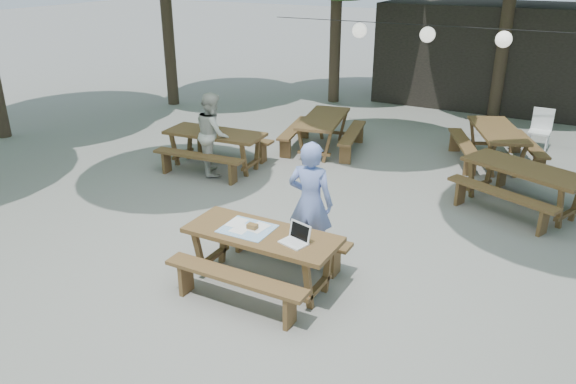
{
  "coord_description": "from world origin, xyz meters",
  "views": [
    {
      "loc": [
        3.12,
        -6.65,
        3.99
      ],
      "look_at": [
        -0.19,
        -0.5,
        1.05
      ],
      "focal_mm": 35.0,
      "sensor_mm": 36.0,
      "label": 1
    }
  ],
  "objects_px": {
    "picnic_table_nw": "(216,149)",
    "woman": "(310,203)",
    "second_person": "(213,134)",
    "plastic_chair": "(539,138)",
    "main_picnic_table": "(262,257)"
  },
  "relations": [
    {
      "from": "second_person",
      "to": "main_picnic_table",
      "type": "bearing_deg",
      "value": -175.9
    },
    {
      "from": "second_person",
      "to": "plastic_chair",
      "type": "relative_size",
      "value": 1.79
    },
    {
      "from": "main_picnic_table",
      "to": "woman",
      "type": "xyz_separation_m",
      "value": [
        0.26,
        0.87,
        0.49
      ]
    },
    {
      "from": "picnic_table_nw",
      "to": "plastic_chair",
      "type": "bearing_deg",
      "value": 33.26
    },
    {
      "from": "main_picnic_table",
      "to": "picnic_table_nw",
      "type": "relative_size",
      "value": 0.97
    },
    {
      "from": "second_person",
      "to": "picnic_table_nw",
      "type": "bearing_deg",
      "value": -10.08
    },
    {
      "from": "second_person",
      "to": "plastic_chair",
      "type": "distance_m",
      "value": 7.21
    },
    {
      "from": "second_person",
      "to": "plastic_chair",
      "type": "height_order",
      "value": "second_person"
    },
    {
      "from": "picnic_table_nw",
      "to": "plastic_chair",
      "type": "relative_size",
      "value": 2.28
    },
    {
      "from": "main_picnic_table",
      "to": "second_person",
      "type": "relative_size",
      "value": 1.24
    },
    {
      "from": "picnic_table_nw",
      "to": "woman",
      "type": "relative_size",
      "value": 1.17
    },
    {
      "from": "picnic_table_nw",
      "to": "plastic_chair",
      "type": "xyz_separation_m",
      "value": [
        5.65,
        4.37,
        -0.13
      ]
    },
    {
      "from": "main_picnic_table",
      "to": "plastic_chair",
      "type": "bearing_deg",
      "value": 71.73
    },
    {
      "from": "woman",
      "to": "second_person",
      "type": "xyz_separation_m",
      "value": [
        -3.21,
        2.23,
        -0.07
      ]
    },
    {
      "from": "woman",
      "to": "plastic_chair",
      "type": "relative_size",
      "value": 1.95
    }
  ]
}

